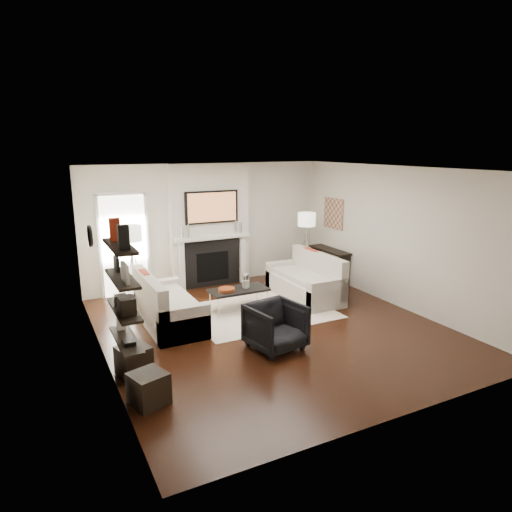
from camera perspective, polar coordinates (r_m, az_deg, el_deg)
name	(u,v)px	position (r m, az deg, el deg)	size (l,w,h in m)	color
room_envelope	(272,252)	(7.55, 2.05, 0.52)	(6.00, 6.00, 6.00)	black
chimney_breast	(210,226)	(10.12, -5.83, 3.80)	(1.80, 0.25, 2.70)	silver
fireplace_surround	(213,263)	(10.17, -5.44, -0.93)	(1.30, 0.02, 1.04)	black
firebox	(213,266)	(10.18, -5.42, -1.32)	(0.75, 0.02, 0.65)	black
mantel_pilaster_l	(182,266)	(9.90, -9.26, -1.26)	(0.12, 0.08, 1.10)	white
mantel_pilaster_r	(243,259)	(10.41, -1.69, -0.36)	(0.12, 0.08, 1.10)	white
mantel_shelf	(213,237)	(9.99, -5.41, 2.34)	(1.70, 0.18, 0.07)	white
tv_body	(212,207)	(9.91, -5.55, 6.11)	(1.20, 0.06, 0.70)	black
tv_screen	(212,207)	(9.88, -5.48, 6.09)	(1.10, 0.01, 0.62)	#BF723F
candlestick_l_tall	(188,231)	(9.78, -8.46, 3.12)	(0.04, 0.04, 0.30)	silver
candlestick_l_short	(182,233)	(9.75, -9.18, 2.88)	(0.04, 0.04, 0.24)	silver
candlestick_r_tall	(236,227)	(10.17, -2.57, 3.65)	(0.04, 0.04, 0.30)	silver
candlestick_r_short	(241,228)	(10.23, -1.90, 3.55)	(0.04, 0.04, 0.24)	silver
hallway_panel	(124,246)	(9.78, -16.17, 1.20)	(0.90, 0.02, 2.10)	white
door_trim_l	(100,249)	(9.69, -18.93, 0.89)	(0.06, 0.06, 2.16)	white
door_trim_r	(147,244)	(9.86, -13.41, 1.46)	(0.06, 0.06, 2.16)	white
door_trim_top	(121,194)	(9.60, -16.57, 7.49)	(1.02, 0.06, 0.06)	white
rug	(260,312)	(8.69, 0.51, -6.96)	(2.60, 2.00, 0.01)	beige
loveseat_left_base	(170,314)	(8.15, -10.73, -7.10)	(0.85, 1.80, 0.42)	beige
loveseat_left_back	(150,299)	(7.97, -13.15, -5.30)	(0.18, 1.80, 0.80)	beige
loveseat_left_arm_n	(184,325)	(7.39, -8.97, -8.47)	(0.85, 0.18, 0.60)	beige
loveseat_left_arm_s	(157,296)	(8.86, -12.23, -4.86)	(0.85, 0.18, 0.60)	beige
loveseat_left_cushion	(172,299)	(8.08, -10.47, -5.32)	(0.63, 1.44, 0.10)	beige
pillow_left_orange	(145,283)	(8.19, -13.73, -3.32)	(0.10, 0.42, 0.42)	#A92B14
pillow_left_charcoal	(154,293)	(7.63, -12.68, -4.58)	(0.10, 0.40, 0.40)	black
loveseat_right_base	(304,288)	(9.45, 6.04, -4.02)	(0.85, 1.80, 0.42)	beige
loveseat_right_back	(318,271)	(9.55, 7.78, -1.92)	(0.18, 1.80, 0.80)	beige
loveseat_right_arm_n	(327,295)	(8.79, 8.92, -4.85)	(0.85, 0.18, 0.60)	beige
loveseat_right_arm_s	(284,274)	(10.09, 3.57, -2.30)	(0.85, 0.18, 0.60)	beige
loveseat_right_cushion	(302,276)	(9.35, 5.83, -2.54)	(0.63, 1.44, 0.10)	beige
pillow_right_orange	(310,259)	(9.73, 6.83, -0.34)	(0.10, 0.42, 0.42)	#A92B14
pillow_right_charcoal	(327,266)	(9.26, 8.87, -1.20)	(0.10, 0.40, 0.40)	black
coffee_table	(239,290)	(8.67, -2.19, -4.26)	(1.10, 0.55, 0.04)	black
coffee_leg_nw	(219,308)	(8.36, -4.68, -6.51)	(0.02, 0.02, 0.38)	silver
coffee_leg_ne	(267,300)	(8.76, 1.41, -5.51)	(0.02, 0.02, 0.38)	silver
coffee_leg_sw	(210,301)	(8.75, -5.77, -5.61)	(0.02, 0.02, 0.38)	silver
coffee_leg_se	(257,294)	(9.13, 0.11, -4.71)	(0.02, 0.02, 0.38)	silver
hurricane_glass	(246,281)	(8.68, -1.30, -3.12)	(0.14, 0.14, 0.25)	white
hurricane_candle	(246,284)	(8.70, -1.30, -3.53)	(0.10, 0.10, 0.15)	white
copper_bowl	(226,290)	(8.56, -3.72, -4.20)	(0.32, 0.32, 0.05)	#C24F20
armchair	(276,324)	(7.07, 2.50, -8.53)	(0.77, 0.72, 0.79)	black
lamp_left_post	(134,277)	(9.13, -15.03, -2.50)	(0.02, 0.02, 1.20)	silver
lamp_left_shade	(131,233)	(8.94, -15.36, 2.74)	(0.40, 0.40, 0.30)	white
lamp_left_leg_a	(140,276)	(9.15, -14.36, -2.43)	(0.02, 0.02, 1.25)	silver
lamp_left_leg_b	(130,276)	(9.21, -15.49, -2.40)	(0.02, 0.02, 1.25)	silver
lamp_left_leg_c	(132,278)	(9.03, -15.24, -2.70)	(0.02, 0.02, 1.25)	silver
lamp_right_post	(306,256)	(10.53, 6.24, 0.00)	(0.02, 0.02, 1.20)	silver
lamp_right_shade	(307,219)	(10.36, 6.36, 4.58)	(0.40, 0.40, 0.30)	white
lamp_right_leg_a	(310,255)	(10.58, 6.74, 0.06)	(0.02, 0.02, 1.25)	silver
lamp_right_leg_b	(302,255)	(10.57, 5.71, 0.08)	(0.02, 0.02, 1.25)	silver
lamp_right_leg_c	(306,257)	(10.42, 6.27, -0.14)	(0.02, 0.02, 1.25)	silver
console_top	(330,250)	(10.62, 9.22, 0.75)	(0.35, 1.20, 0.04)	black
console_leg_n	(344,271)	(10.28, 10.93, -1.90)	(0.30, 0.04, 0.71)	black
console_leg_s	(316,261)	(11.14, 7.50, -0.57)	(0.30, 0.04, 0.71)	black
wall_art	(334,213)	(10.67, 9.67, 5.27)	(0.03, 0.70, 0.70)	#9A6D4D
shelf_bottom	(126,340)	(6.00, -15.89, -10.06)	(0.25, 1.00, 0.04)	black
shelf_lower	(124,310)	(5.86, -16.14, -6.47)	(0.25, 1.00, 0.04)	black
shelf_upper	(122,278)	(5.74, -16.41, -2.71)	(0.25, 1.00, 0.04)	black
shelf_top	(120,246)	(5.64, -16.67, 1.19)	(0.25, 1.00, 0.04)	black
decor_magfile_a	(124,237)	(5.34, -16.23, 2.27)	(0.12, 0.10, 0.28)	black
decor_magfile_b	(115,230)	(5.86, -17.24, 3.17)	(0.12, 0.10, 0.28)	#A92B14
decor_frame_a	(125,273)	(5.49, -16.05, -2.03)	(0.04, 0.30, 0.22)	white
decor_frame_b	(116,264)	(6.02, -17.05, -0.94)	(0.04, 0.22, 0.18)	black
decor_wine_rack	(127,305)	(5.64, -15.86, -5.95)	(0.18, 0.25, 0.20)	black
decor_box_small	(121,299)	(6.02, -16.56, -5.18)	(0.15, 0.12, 0.12)	black
decor_books	(129,342)	(5.84, -15.61, -10.26)	(0.14, 0.20, 0.05)	black
decor_box_tall	(121,323)	(6.28, -16.58, -7.99)	(0.10, 0.10, 0.18)	white
clock_rim	(90,236)	(7.51, -20.05, 2.36)	(0.34, 0.34, 0.04)	black
clock_face	(92,236)	(7.51, -19.86, 2.38)	(0.29, 0.29, 0.01)	white
ottoman_near	(134,361)	(6.61, -15.03, -12.50)	(0.40, 0.40, 0.40)	black
ottoman_far	(149,388)	(5.89, -13.27, -15.82)	(0.40, 0.40, 0.40)	black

